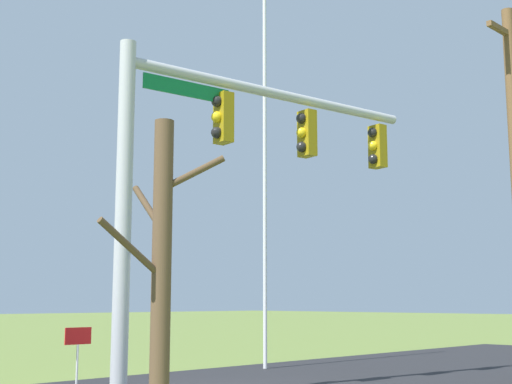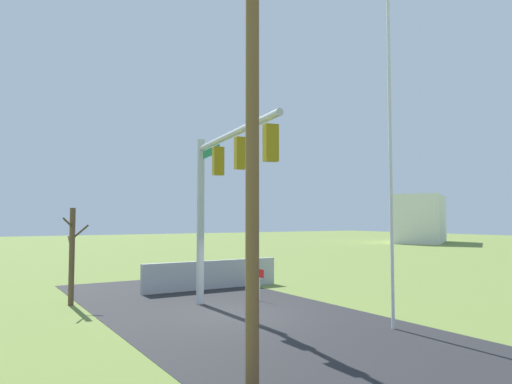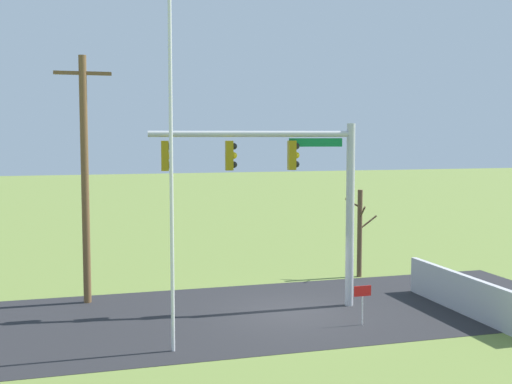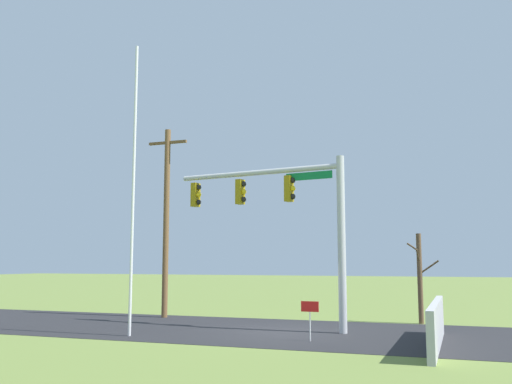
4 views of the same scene
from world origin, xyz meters
The scene contains 9 objects.
ground_plane centered at (0.00, 0.00, 0.00)m, with size 160.00×160.00×0.00m, color olive.
road_surface centered at (-4.00, 0.00, 0.01)m, with size 28.00×8.00×0.01m, color #232326.
sidewalk_corner centered at (3.15, 0.15, 0.00)m, with size 6.00×6.00×0.01m, color #B7B5AD.
retaining_fence centered at (5.29, -1.91, 0.64)m, with size 0.20×6.59×1.28m, color #A8A8AD.
signal_mast centered at (0.09, 0.44, 4.41)m, with size 6.77×1.19×6.17m.
flagpole centered at (-4.36, -2.94, 4.98)m, with size 0.10×0.10×9.96m, color silver.
utility_pole centered at (-6.39, 3.04, 4.40)m, with size 1.90×0.26×8.46m.
bare_tree centered at (4.46, 4.28, 1.85)m, with size 1.27×1.02×3.57m.
open_sign centered at (1.57, -2.11, 0.91)m, with size 0.56×0.04×1.22m.
Camera 4 is at (6.06, -19.38, 2.43)m, focal length 39.55 mm.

